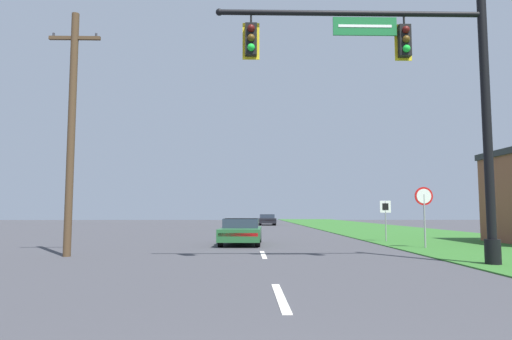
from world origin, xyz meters
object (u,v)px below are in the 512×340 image
far_car (267,220)px  stop_sign (424,203)px  route_sign_post (385,211)px  utility_pole_near (71,128)px  car_ahead (241,231)px  signal_mast (423,94)px

far_car → stop_sign: (5.01, -32.64, 1.26)m
stop_sign → route_sign_post: stop_sign is taller
stop_sign → utility_pole_near: size_ratio=0.29×
car_ahead → far_car: 30.22m
signal_mast → route_sign_post: bearing=79.4°
stop_sign → utility_pole_near: bearing=-167.5°
signal_mast → stop_sign: signal_mast is taller
utility_pole_near → car_ahead: bearing=43.2°
car_ahead → route_sign_post: size_ratio=2.17×
far_car → car_ahead: bearing=-95.0°
car_ahead → utility_pole_near: bearing=-136.8°
signal_mast → route_sign_post: 10.76m
signal_mast → utility_pole_near: utility_pole_near is taller
far_car → route_sign_post: (4.67, -28.49, 0.92)m
car_ahead → stop_sign: (7.62, -2.53, 1.26)m
signal_mast → utility_pole_near: (-11.26, 2.89, -0.50)m
far_car → route_sign_post: bearing=-80.7°
car_ahead → stop_sign: stop_sign is taller
signal_mast → car_ahead: signal_mast is taller
route_sign_post → utility_pole_near: bearing=-151.5°
car_ahead → far_car: (2.61, 30.11, 0.00)m
far_car → utility_pole_near: 36.82m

